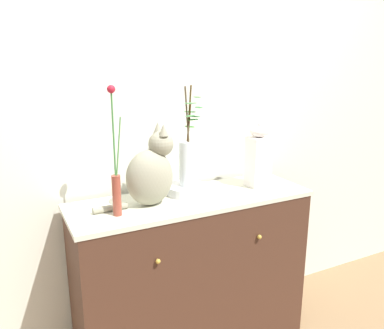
% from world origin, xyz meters
% --- Properties ---
extents(wall_back, '(4.40, 0.08, 2.60)m').
position_xyz_m(wall_back, '(0.00, 0.29, 1.30)').
color(wall_back, silver).
rests_on(wall_back, ground_plane).
extents(sideboard, '(1.30, 0.44, 0.89)m').
position_xyz_m(sideboard, '(0.00, -0.00, 0.45)').
color(sideboard, '#43281C').
rests_on(sideboard, ground_plane).
extents(cat_sitting, '(0.42, 0.18, 0.41)m').
position_xyz_m(cat_sitting, '(-0.23, 0.00, 1.06)').
color(cat_sitting, gray).
rests_on(cat_sitting, sideboard).
extents(vase_slim_green, '(0.06, 0.04, 0.60)m').
position_xyz_m(vase_slim_green, '(-0.42, -0.06, 1.06)').
color(vase_slim_green, brown).
rests_on(vase_slim_green, sideboard).
extents(bowl_porcelain, '(0.22, 0.22, 0.05)m').
position_xyz_m(bowl_porcelain, '(-0.00, 0.07, 0.91)').
color(bowl_porcelain, silver).
rests_on(bowl_porcelain, sideboard).
extents(vase_glass_clear, '(0.13, 0.13, 0.53)m').
position_xyz_m(vase_glass_clear, '(0.00, 0.06, 1.09)').
color(vase_glass_clear, silver).
rests_on(vase_glass_clear, bowl_porcelain).
extents(jar_lidded_porcelain, '(0.11, 0.11, 0.37)m').
position_xyz_m(jar_lidded_porcelain, '(0.42, 0.01, 1.06)').
color(jar_lidded_porcelain, white).
rests_on(jar_lidded_porcelain, sideboard).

